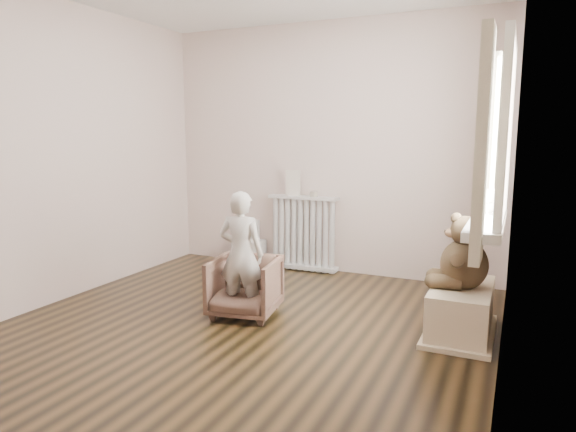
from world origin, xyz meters
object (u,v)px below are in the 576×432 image
at_px(plush_cat, 489,200).
at_px(toy_bench, 461,308).
at_px(armchair, 245,287).
at_px(radiator, 303,235).
at_px(toy_vanity, 249,241).
at_px(teddy_bear, 465,246).
at_px(child, 241,254).

bearing_deg(plush_cat, toy_bench, -178.23).
height_order(armchair, toy_bench, armchair).
height_order(radiator, toy_vanity, radiator).
distance_m(armchair, teddy_bear, 1.72).
distance_m(toy_vanity, child, 1.70).
height_order(child, teddy_bear, child).
bearing_deg(plush_cat, toy_vanity, 141.30).
xyz_separation_m(toy_bench, teddy_bear, (0.01, -0.03, 0.47)).
bearing_deg(plush_cat, armchair, 175.95).
relative_size(toy_vanity, armchair, 0.96).
distance_m(child, plush_cat, 1.89).
bearing_deg(radiator, child, -85.94).
bearing_deg(radiator, armchair, -85.80).
bearing_deg(teddy_bear, armchair, -176.31).
bearing_deg(toy_vanity, toy_bench, -25.48).
distance_m(toy_vanity, toy_bench, 2.65).
bearing_deg(armchair, toy_bench, 1.73).
bearing_deg(radiator, toy_vanity, -177.34).
distance_m(toy_vanity, teddy_bear, 2.70).
xyz_separation_m(radiator, toy_bench, (1.75, -1.17, -0.19)).
height_order(toy_vanity, child, child).
height_order(armchair, child, child).
xyz_separation_m(toy_vanity, armchair, (0.75, -1.45, -0.03)).
distance_m(armchair, toy_bench, 1.67).
height_order(child, plush_cat, plush_cat).
bearing_deg(toy_vanity, radiator, 2.66).
height_order(radiator, armchair, radiator).
bearing_deg(armchair, plush_cat, 2.24).
bearing_deg(teddy_bear, child, -174.63).
distance_m(toy_bench, teddy_bear, 0.47).
relative_size(toy_vanity, plush_cat, 2.25).
bearing_deg(plush_cat, teddy_bear, -165.91).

